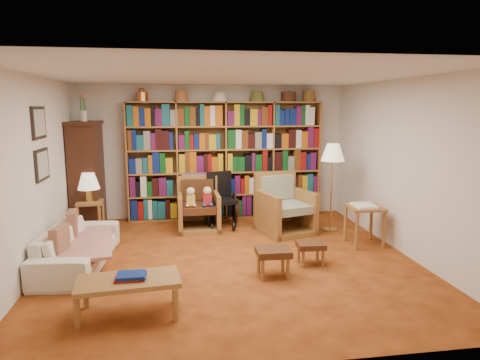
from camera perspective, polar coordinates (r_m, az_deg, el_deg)
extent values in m
plane|color=#9E4A18|center=(6.05, -1.16, -10.61)|extent=(5.00, 5.00, 0.00)
plane|color=silver|center=(5.68, -1.25, 13.74)|extent=(5.00, 5.00, 0.00)
plane|color=silver|center=(8.20, -3.48, 3.76)|extent=(5.00, 0.00, 5.00)
plane|color=silver|center=(3.32, 4.46, -5.23)|extent=(5.00, 0.00, 5.00)
plane|color=silver|center=(5.95, -25.81, 0.52)|extent=(0.00, 5.00, 5.00)
plane|color=silver|center=(6.54, 21.07, 1.59)|extent=(0.00, 5.00, 5.00)
cube|color=#92592D|center=(8.08, -1.96, 2.61)|extent=(3.60, 0.30, 2.20)
cube|color=#3C1F10|center=(7.86, -19.70, 0.37)|extent=(0.45, 0.90, 1.80)
cube|color=#3C1F10|center=(7.78, -20.10, 7.15)|extent=(0.50, 0.95, 0.06)
cylinder|color=white|center=(7.77, -20.15, 8.03)|extent=(0.12, 0.12, 0.18)
cube|color=black|center=(6.18, -25.27, 6.93)|extent=(0.03, 0.52, 0.42)
cube|color=gray|center=(6.17, -25.13, 6.94)|extent=(0.01, 0.44, 0.34)
cube|color=black|center=(6.22, -24.90, 1.87)|extent=(0.03, 0.52, 0.42)
cube|color=gray|center=(6.21, -24.77, 1.88)|extent=(0.01, 0.44, 0.34)
imported|color=beige|center=(6.15, -20.80, -8.29)|extent=(1.88, 0.86, 0.53)
cube|color=beige|center=(6.13, -20.36, -8.00)|extent=(0.97, 1.54, 0.04)
cube|color=maroon|center=(6.46, -21.39, -5.79)|extent=(0.16, 0.39, 0.38)
cube|color=maroon|center=(5.80, -22.89, -7.61)|extent=(0.17, 0.37, 0.35)
cube|color=#92592D|center=(7.48, -19.39, -2.83)|extent=(0.44, 0.44, 0.04)
cylinder|color=#92592D|center=(7.42, -20.78, -5.27)|extent=(0.05, 0.05, 0.53)
cylinder|color=#92592D|center=(7.35, -18.21, -5.25)|extent=(0.05, 0.05, 0.53)
cylinder|color=#92592D|center=(7.74, -20.27, -4.63)|extent=(0.05, 0.05, 0.53)
cylinder|color=#92592D|center=(7.67, -17.81, -4.61)|extent=(0.05, 0.05, 0.53)
cylinder|color=gold|center=(7.46, -19.44, -1.95)|extent=(0.12, 0.12, 0.20)
cone|color=beige|center=(7.41, -19.55, -0.10)|extent=(0.35, 0.35, 0.27)
cube|color=#92592D|center=(7.49, -5.50, -6.30)|extent=(0.72, 0.75, 0.08)
cube|color=#92592D|center=(7.41, -8.03, -4.31)|extent=(0.07, 0.74, 0.63)
cube|color=#92592D|center=(7.44, -3.06, -4.16)|extent=(0.07, 0.74, 0.63)
cube|color=#92592D|center=(7.71, -5.69, -2.72)|extent=(0.71, 0.08, 0.89)
cube|color=#492C13|center=(7.37, -5.53, -3.70)|extent=(0.56, 0.63, 0.12)
cube|color=#492C13|center=(7.60, -5.69, -1.30)|extent=(0.55, 0.10, 0.38)
cube|color=#BB325F|center=(7.69, -5.74, -0.72)|extent=(0.55, 0.06, 0.40)
cube|color=#92592D|center=(7.32, 6.05, -6.64)|extent=(0.99, 1.02, 0.09)
cube|color=#92592D|center=(7.16, 3.31, -4.42)|extent=(0.31, 0.81, 0.71)
cube|color=#92592D|center=(7.34, 8.80, -4.17)|extent=(0.31, 0.81, 0.71)
cube|color=#92592D|center=(7.56, 5.40, -2.58)|extent=(0.79, 0.31, 0.99)
cube|color=gray|center=(7.19, 6.17, -3.68)|extent=(0.79, 0.84, 0.13)
cube|color=gray|center=(7.44, 5.57, -0.96)|extent=(0.62, 0.28, 0.42)
cube|color=black|center=(7.52, -2.61, -2.82)|extent=(0.59, 0.59, 0.06)
cube|color=black|center=(7.70, -2.80, -0.56)|extent=(0.46, 0.20, 0.47)
cylinder|color=black|center=(7.64, -4.62, -4.00)|extent=(0.03, 0.58, 0.58)
cylinder|color=black|center=(7.70, -0.75, -3.87)|extent=(0.03, 0.58, 0.58)
cylinder|color=black|center=(7.32, -3.81, -6.29)|extent=(0.03, 0.17, 0.17)
cylinder|color=black|center=(7.36, -0.89, -6.18)|extent=(0.03, 0.17, 0.17)
cylinder|color=gold|center=(7.58, 11.92, -6.46)|extent=(0.25, 0.25, 0.03)
cylinder|color=gold|center=(7.44, 12.09, -1.89)|extent=(0.03, 0.03, 1.26)
cone|color=beige|center=(7.33, 12.29, 3.63)|extent=(0.40, 0.40, 0.29)
cube|color=#92592D|center=(6.80, 16.35, -3.54)|extent=(0.54, 0.54, 0.04)
cylinder|color=#92592D|center=(6.60, 15.30, -6.62)|extent=(0.05, 0.05, 0.57)
cylinder|color=#92592D|center=(6.78, 18.66, -6.35)|extent=(0.05, 0.05, 0.57)
cylinder|color=#92592D|center=(6.98, 13.87, -5.66)|extent=(0.05, 0.05, 0.57)
cylinder|color=#92592D|center=(7.15, 17.08, -5.43)|extent=(0.05, 0.05, 0.57)
cube|color=white|center=(6.79, 16.37, -3.26)|extent=(0.32, 0.40, 0.03)
cube|color=#492C13|center=(5.42, 4.45, -9.54)|extent=(0.43, 0.37, 0.08)
cylinder|color=#92592D|center=(5.34, 3.05, -11.90)|extent=(0.04, 0.04, 0.27)
cylinder|color=#92592D|center=(5.41, 6.40, -11.65)|extent=(0.04, 0.04, 0.27)
cylinder|color=#92592D|center=(5.57, 2.51, -10.95)|extent=(0.04, 0.04, 0.27)
cylinder|color=#92592D|center=(5.64, 5.73, -10.74)|extent=(0.04, 0.04, 0.27)
cube|color=#492C13|center=(5.88, 9.42, -8.55)|extent=(0.38, 0.33, 0.07)
cylinder|color=#92592D|center=(5.80, 8.42, -10.42)|extent=(0.04, 0.04, 0.23)
cylinder|color=#92592D|center=(5.88, 10.99, -10.20)|extent=(0.04, 0.04, 0.23)
cylinder|color=#92592D|center=(5.99, 7.81, -9.72)|extent=(0.04, 0.04, 0.23)
cylinder|color=#92592D|center=(6.07, 10.30, -9.52)|extent=(0.04, 0.04, 0.23)
cube|color=#92592D|center=(4.60, -14.65, -12.91)|extent=(1.07, 0.61, 0.05)
cylinder|color=#92592D|center=(4.56, -20.91, -16.09)|extent=(0.06, 0.06, 0.33)
cylinder|color=#92592D|center=(4.46, -8.59, -16.15)|extent=(0.06, 0.06, 0.33)
cylinder|color=#92592D|center=(4.94, -19.86, -13.98)|extent=(0.06, 0.06, 0.33)
cylinder|color=#92592D|center=(4.84, -8.61, -13.98)|extent=(0.06, 0.06, 0.33)
cube|color=brown|center=(4.58, -14.68, -12.31)|extent=(0.30, 0.25, 0.05)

